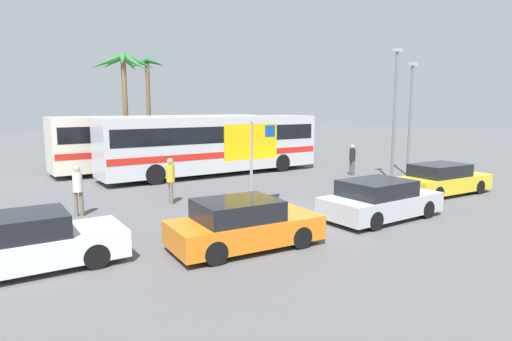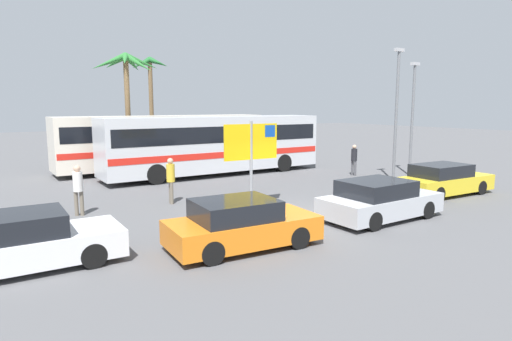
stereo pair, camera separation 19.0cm
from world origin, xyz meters
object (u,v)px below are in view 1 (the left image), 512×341
car_yellow (442,180)px  pedestrian_by_bus (78,186)px  car_white (25,243)px  car_silver (380,200)px  ferry_sign (252,145)px  car_orange (243,225)px  pedestrian_crossing_lot (352,157)px  bus_front_coach (214,142)px  bus_rear_coach (162,139)px  pedestrian_near_sign (170,177)px

car_yellow → pedestrian_by_bus: size_ratio=2.59×
car_white → car_silver: bearing=-6.9°
ferry_sign → car_orange: (-2.76, -3.74, -1.69)m
car_white → pedestrian_crossing_lot: 17.30m
car_orange → pedestrian_crossing_lot: 13.38m
bus_front_coach → bus_rear_coach: bearing=114.0°
pedestrian_near_sign → car_orange: bearing=-84.6°
pedestrian_near_sign → pedestrian_crossing_lot: 10.97m
car_orange → pedestrian_near_sign: (0.48, 5.98, 0.42)m
car_orange → pedestrian_crossing_lot: bearing=35.6°
bus_rear_coach → pedestrian_crossing_lot: size_ratio=7.34×
car_silver → bus_rear_coach: bearing=96.0°
pedestrian_by_bus → ferry_sign: bearing=-91.4°
ferry_sign → car_white: ferry_sign is taller
car_yellow → car_orange: (-10.78, -1.21, -0.00)m
bus_rear_coach → pedestrian_by_bus: bus_rear_coach is taller
car_silver → pedestrian_near_sign: (-4.91, 5.97, 0.42)m
car_white → car_silver: 10.48m
car_silver → car_orange: 5.39m
car_yellow → car_white: same height
bus_front_coach → car_yellow: bearing=-61.5°
bus_front_coach → pedestrian_by_bus: (-8.16, -5.36, -0.75)m
pedestrian_near_sign → car_silver: bearing=-40.6°
bus_rear_coach → pedestrian_crossing_lot: (7.68, -7.87, -0.80)m
ferry_sign → pedestrian_crossing_lot: size_ratio=1.91×
car_yellow → car_orange: 10.84m
car_silver → pedestrian_by_bus: (-8.27, 5.97, 0.40)m
bus_rear_coach → car_white: size_ratio=2.88×
bus_rear_coach → car_silver: bearing=-83.6°
bus_front_coach → car_orange: size_ratio=2.98×
pedestrian_by_bus → bus_front_coach: bearing=-36.4°
pedestrian_crossing_lot → car_orange: bearing=19.4°
bus_rear_coach → car_silver: bus_rear_coach is taller
pedestrian_near_sign → car_yellow: bearing=-14.9°
bus_rear_coach → car_white: bearing=-123.0°
pedestrian_by_bus → car_yellow: bearing=-88.9°
ferry_sign → car_yellow: ferry_sign is taller
bus_rear_coach → car_orange: size_ratio=2.98×
car_white → pedestrian_near_sign: size_ratio=2.40×
ferry_sign → car_silver: ferry_sign is taller
bus_front_coach → pedestrian_by_bus: bus_front_coach is taller
car_orange → bus_rear_coach: bearing=80.1°
bus_rear_coach → car_silver: (1.67, -14.85, -1.15)m
pedestrian_near_sign → pedestrian_crossing_lot: size_ratio=1.06×
bus_front_coach → car_silver: bearing=-89.5°
pedestrian_crossing_lot → pedestrian_by_bus: bearing=-8.0°
car_orange → pedestrian_crossing_lot: (11.40, 6.98, 0.35)m
pedestrian_near_sign → pedestrian_crossing_lot: pedestrian_near_sign is taller
car_orange → pedestrian_crossing_lot: pedestrian_crossing_lot is taller
bus_front_coach → pedestrian_by_bus: size_ratio=7.02×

